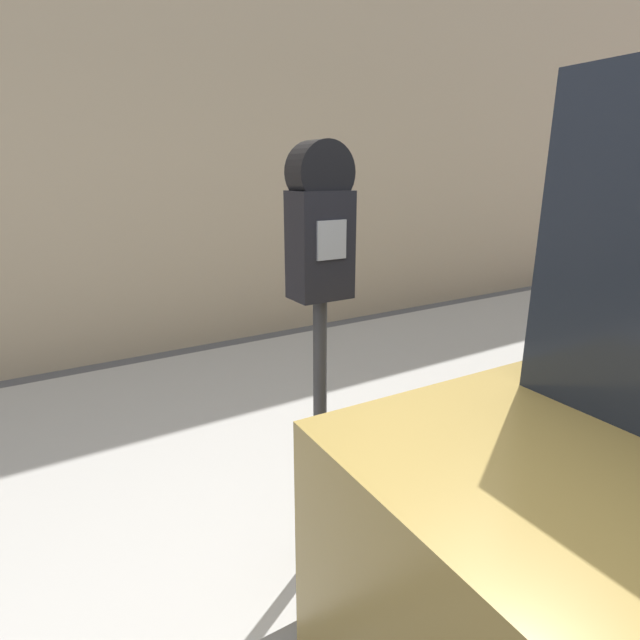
# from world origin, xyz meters

# --- Properties ---
(sidewalk) EXTENTS (24.00, 2.80, 0.12)m
(sidewalk) POSITION_xyz_m (0.00, 2.20, 0.06)
(sidewalk) COLOR #9E9B96
(sidewalk) RESTS_ON ground_plane
(building_facade) EXTENTS (24.00, 0.30, 5.49)m
(building_facade) POSITION_xyz_m (0.00, 4.23, 2.75)
(building_facade) COLOR tan
(building_facade) RESTS_ON ground_plane
(parking_meter) EXTENTS (0.20, 0.15, 1.59)m
(parking_meter) POSITION_xyz_m (-0.07, 1.04, 1.32)
(parking_meter) COLOR #2D2D30
(parking_meter) RESTS_ON sidewalk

